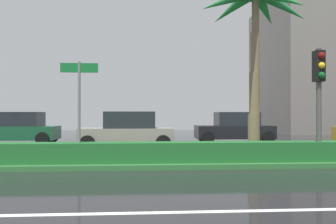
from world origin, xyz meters
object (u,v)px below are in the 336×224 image
car_in_traffic_second (17,129)px  car_in_traffic_fourth (235,128)px  traffic_signal_median_right (319,83)px  palm_tree_centre_left (256,11)px  car_in_traffic_third (128,131)px  street_name_sign (79,98)px

car_in_traffic_second → car_in_traffic_fourth: (11.91, 0.19, 0.00)m
traffic_signal_median_right → car_in_traffic_fourth: traffic_signal_median_right is taller
palm_tree_centre_left → car_in_traffic_fourth: size_ratio=1.49×
car_in_traffic_third → car_in_traffic_fourth: bearing=-153.3°
traffic_signal_median_right → palm_tree_centre_left: bearing=127.8°
traffic_signal_median_right → car_in_traffic_fourth: (-0.36, 8.48, -1.73)m
car_in_traffic_second → palm_tree_centre_left: bearing=149.1°
street_name_sign → car_in_traffic_fourth: size_ratio=0.70×
traffic_signal_median_right → car_in_traffic_third: 8.50m
street_name_sign → car_in_traffic_second: bearing=120.9°
street_name_sign → car_in_traffic_third: 5.77m
traffic_signal_median_right → street_name_sign: 7.33m
traffic_signal_median_right → street_name_sign: traffic_signal_median_right is taller
traffic_signal_median_right → street_name_sign: bearing=179.8°
traffic_signal_median_right → car_in_traffic_fourth: bearing=92.4°
palm_tree_centre_left → traffic_signal_median_right: palm_tree_centre_left is taller
street_name_sign → car_in_traffic_second: street_name_sign is taller
car_in_traffic_second → car_in_traffic_fourth: bearing=-179.1°
street_name_sign → car_in_traffic_second: (-4.95, 8.27, -1.25)m
car_in_traffic_third → traffic_signal_median_right: bearing=138.1°
car_in_traffic_fourth → traffic_signal_median_right: bearing=92.4°
street_name_sign → traffic_signal_median_right: bearing=-0.2°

